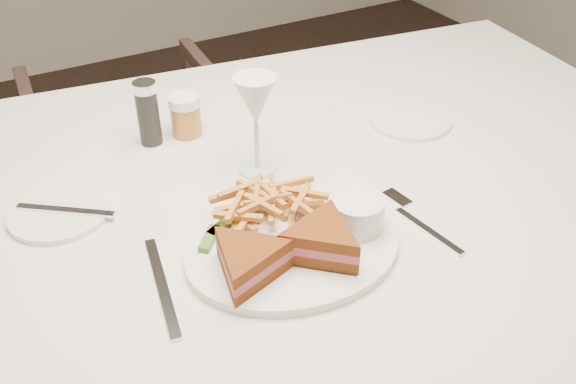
# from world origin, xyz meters

# --- Properties ---
(table) EXTENTS (1.77, 1.29, 0.75)m
(table) POSITION_xyz_m (0.26, 0.10, 0.38)
(table) COLOR silver
(table) RESTS_ON ground
(chair_far) EXTENTS (0.62, 0.59, 0.60)m
(chair_far) POSITION_xyz_m (0.29, 1.09, 0.30)
(chair_far) COLOR #47322B
(chair_far) RESTS_ON ground
(table_setting) EXTENTS (0.83, 0.65, 0.18)m
(table_setting) POSITION_xyz_m (0.23, 0.06, 0.79)
(table_setting) COLOR white
(table_setting) RESTS_ON table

